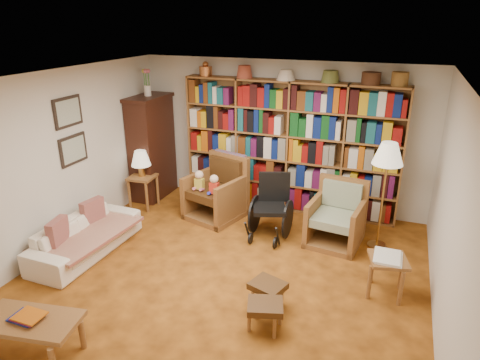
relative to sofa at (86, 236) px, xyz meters
The scene contains 23 objects.
floor 2.07m from the sofa, ahead, with size 5.00×5.00×0.00m, color #B2631B.
ceiling 3.05m from the sofa, ahead, with size 5.00×5.00×0.00m, color silver.
wall_back 3.51m from the sofa, 52.41° to the left, with size 5.00×5.00×0.00m, color silver.
wall_front 3.26m from the sofa, 48.74° to the right, with size 5.00×5.00×0.00m, color silver.
wall_left 1.11m from the sofa, 160.07° to the left, with size 5.00×5.00×0.00m, color silver.
wall_right 4.66m from the sofa, ahead, with size 5.00×5.00×0.00m, color silver.
bookshelf 3.48m from the sofa, 47.92° to the left, with size 3.60×0.30×2.42m.
curio_cabinet 2.28m from the sofa, 95.41° to the left, with size 0.50×0.95×2.40m.
framed_pictures 1.51m from the sofa, 132.76° to the left, with size 0.03×0.52×0.97m.
sofa is the anchor object (origin of this frame).
sofa_throw 0.07m from the sofa, ahead, with size 0.80×1.49×0.04m, color beige.
cushion_left 0.42m from the sofa, 110.38° to the left, with size 0.12×0.37×0.37m, color maroon.
cushion_right 0.42m from the sofa, 110.38° to the right, with size 0.12×0.37×0.37m, color maroon.
side_table_lamp 1.65m from the sofa, 93.50° to the left, with size 0.45×0.45×0.58m.
table_lamp 1.75m from the sofa, 93.50° to the left, with size 0.33×0.33×0.46m.
armchair_leather 2.21m from the sofa, 55.70° to the left, with size 1.04×1.05×1.03m.
armchair_sage 3.62m from the sofa, 26.64° to the left, with size 0.83×0.86×0.92m.
wheelchair 2.71m from the sofa, 32.53° to the left, with size 0.60×0.78×0.97m.
floor_lamp 4.32m from the sofa, 23.24° to the left, with size 0.42×0.42×1.57m.
side_table_papers 4.05m from the sofa, ahead, with size 0.52×0.52×0.52m.
footstool_a 2.78m from the sofa, ahead, with size 0.45×0.42×0.32m.
footstool_b 2.91m from the sofa, 12.07° to the right, with size 0.45×0.41×0.32m.
coffee_table 1.91m from the sofa, 66.03° to the right, with size 1.05×0.65×0.43m.
Camera 1 is at (1.89, -4.36, 3.16)m, focal length 32.00 mm.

